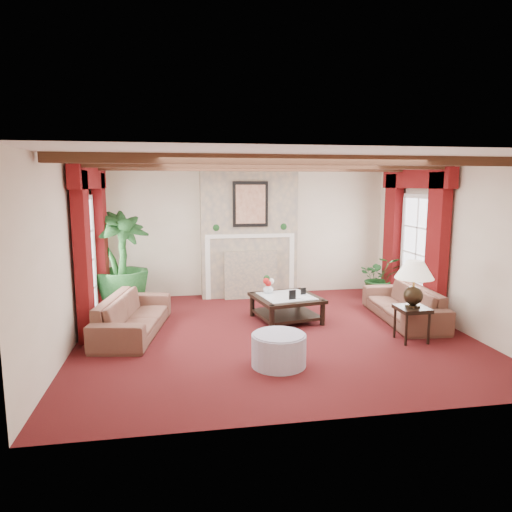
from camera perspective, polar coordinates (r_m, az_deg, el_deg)
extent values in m
plane|color=#400B12|center=(7.38, 2.19, -9.61)|extent=(6.00, 6.00, 0.00)
plane|color=white|center=(7.00, 2.32, 11.83)|extent=(6.00, 6.00, 0.00)
cube|color=beige|center=(9.75, -1.08, 3.07)|extent=(6.00, 0.02, 2.70)
cube|color=beige|center=(7.09, -22.21, 0.20)|extent=(0.02, 5.50, 2.70)
cube|color=beige|center=(8.22, 23.18, 1.26)|extent=(0.02, 5.50, 2.70)
imported|color=#3E1121|center=(7.51, -15.12, -6.38)|extent=(2.26, 1.30, 0.80)
imported|color=#3E1121|center=(8.36, 18.00, -5.01)|extent=(2.10, 0.86, 0.79)
imported|color=black|center=(8.94, -16.41, -3.23)|extent=(2.79, 2.83, 1.04)
imported|color=black|center=(9.75, 15.15, -3.18)|extent=(1.27, 1.32, 0.70)
cylinder|color=#9C98AC|center=(6.07, 2.86, -11.66)|extent=(0.71, 0.71, 0.42)
imported|color=silver|center=(8.09, 1.54, -4.08)|extent=(0.30, 0.30, 0.18)
imported|color=black|center=(7.68, 5.69, -4.51)|extent=(0.21, 0.21, 0.27)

